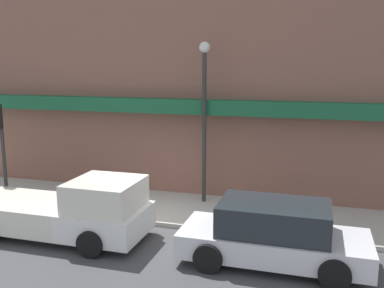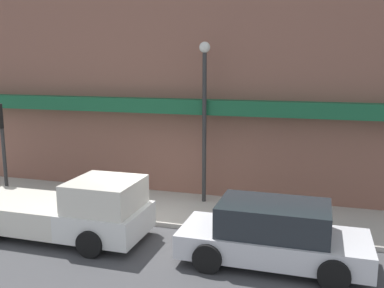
# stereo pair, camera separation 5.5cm
# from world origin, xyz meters

# --- Properties ---
(ground_plane) EXTENTS (80.00, 80.00, 0.00)m
(ground_plane) POSITION_xyz_m (0.00, 0.00, 0.00)
(ground_plane) COLOR #424244
(sidewalk) EXTENTS (36.00, 3.08, 0.14)m
(sidewalk) POSITION_xyz_m (0.00, 1.54, 0.07)
(sidewalk) COLOR #B7B2A8
(sidewalk) RESTS_ON ground
(building) EXTENTS (19.80, 3.80, 10.96)m
(building) POSITION_xyz_m (0.02, 4.56, 4.81)
(building) COLOR brown
(building) RESTS_ON ground
(pickup_truck) EXTENTS (5.25, 2.19, 1.74)m
(pickup_truck) POSITION_xyz_m (-2.02, -1.41, 0.76)
(pickup_truck) COLOR white
(pickup_truck) RESTS_ON ground
(parked_car) EXTENTS (4.51, 2.05, 1.53)m
(parked_car) POSITION_xyz_m (3.66, -1.41, 0.74)
(parked_car) COLOR silver
(parked_car) RESTS_ON ground
(fire_hydrant) EXTENTS (0.17, 0.17, 0.74)m
(fire_hydrant) POSITION_xyz_m (3.25, 0.93, 0.50)
(fire_hydrant) COLOR #196633
(fire_hydrant) RESTS_ON sidewalk
(street_lamp) EXTENTS (0.36, 0.36, 5.37)m
(street_lamp) POSITION_xyz_m (0.90, 2.35, 3.51)
(street_lamp) COLOR #2D2D2D
(street_lamp) RESTS_ON sidewalk
(traffic_light) EXTENTS (0.28, 0.42, 3.37)m
(traffic_light) POSITION_xyz_m (-5.55, 0.28, 2.47)
(traffic_light) COLOR #2D2D2D
(traffic_light) RESTS_ON sidewalk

